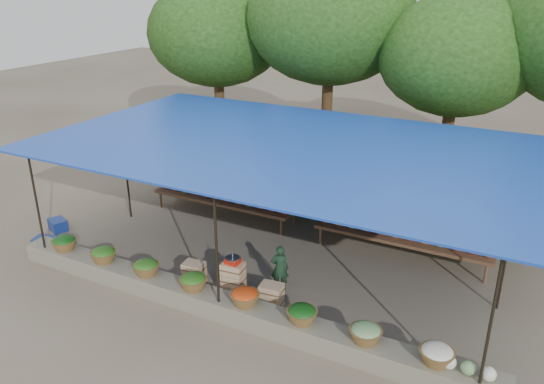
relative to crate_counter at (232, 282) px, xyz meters
The scene contains 16 objects.
ground 2.09m from the crate_counter, 83.96° to the left, with size 60.00×60.00×0.00m, color brown.
stone_curb 0.74m from the crate_counter, 72.70° to the right, with size 10.60×0.55×0.40m, color #6E6B58.
stall_canopy 3.18m from the crate_counter, 84.12° to the left, with size 10.80×6.60×2.82m.
produce_baskets 0.75m from the crate_counter, 80.46° to the right, with size 8.98×0.58×0.34m.
netting_backdrop 5.29m from the crate_counter, 87.61° to the left, with size 10.60×0.06×2.50m, color #1A4B21.
tree_row 9.28m from the crate_counter, 84.94° to the left, with size 16.51×5.50×7.12m.
fruit_table_left 4.10m from the crate_counter, 123.75° to the left, with size 4.21×0.95×0.93m.
fruit_table_right 4.37m from the crate_counter, 51.31° to the left, with size 4.21×0.95×0.93m.
crate_counter is the anchor object (origin of this frame).
weighing_scale 0.54m from the crate_counter, ahead, with size 0.30×0.30×0.32m.
vendor_seated 1.04m from the crate_counter, 38.80° to the left, with size 0.38×0.25×1.05m, color #17341F.
customer_left 5.05m from the crate_counter, 117.99° to the left, with size 0.78×0.61×1.61m, color slate.
customer_mid 4.13m from the crate_counter, 77.86° to the left, with size 1.02×0.59×1.58m, color slate.
customer_right 5.71m from the crate_counter, 45.87° to the left, with size 1.01×0.42×1.72m, color slate.
blue_crate_front 5.18m from the crate_counter, behind, with size 0.51×0.36×0.30m, color navy.
blue_crate_back 5.74m from the crate_counter, behind, with size 0.50×0.36×0.30m, color navy.
Camera 1 is at (4.93, -10.15, 6.25)m, focal length 35.00 mm.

